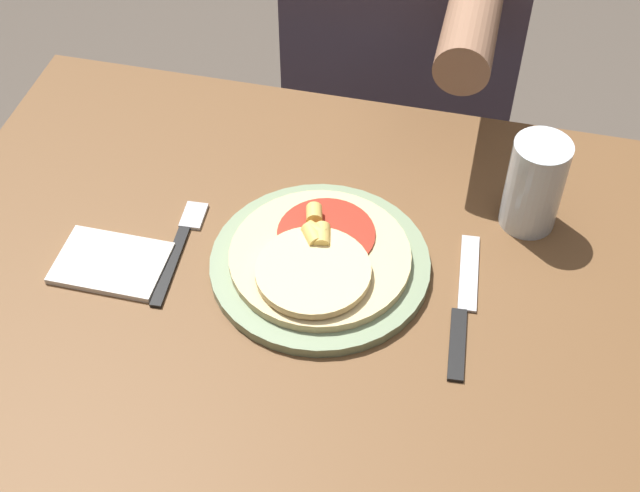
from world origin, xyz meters
The scene contains 8 objects.
dining_table centered at (0.00, 0.00, 0.63)m, with size 1.04×0.71×0.77m.
plate centered at (-0.02, 0.02, 0.77)m, with size 0.27×0.27×0.01m.
pizza centered at (-0.02, 0.02, 0.79)m, with size 0.22×0.22×0.04m.
fork centered at (-0.19, 0.02, 0.77)m, with size 0.03×0.18×0.00m.
knife centered at (0.16, 0.00, 0.77)m, with size 0.03×0.22×0.00m.
drinking_glass centered at (0.22, 0.16, 0.83)m, with size 0.07×0.07×0.13m.
napkin centered at (-0.27, -0.03, 0.77)m, with size 0.13×0.09×0.01m.
person_diner centered at (0.00, 0.62, 0.75)m, with size 0.39×0.52×1.28m.
Camera 1 is at (0.15, -0.67, 1.59)m, focal length 50.00 mm.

